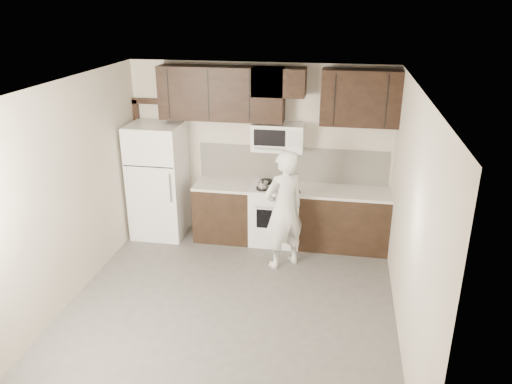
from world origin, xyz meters
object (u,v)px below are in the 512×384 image
(stove, at_px, (276,214))
(microwave, at_px, (278,137))
(refrigerator, at_px, (158,181))
(person, at_px, (284,210))

(stove, bearing_deg, microwave, 90.10)
(refrigerator, relative_size, person, 1.05)
(microwave, distance_m, person, 1.18)
(stove, xyz_separation_m, person, (0.21, -0.73, 0.39))
(refrigerator, bearing_deg, stove, 1.51)
(refrigerator, height_order, person, refrigerator)
(microwave, xyz_separation_m, refrigerator, (-1.85, -0.17, -0.75))
(person, bearing_deg, stove, -114.29)
(microwave, relative_size, refrigerator, 0.42)
(microwave, bearing_deg, person, -76.16)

